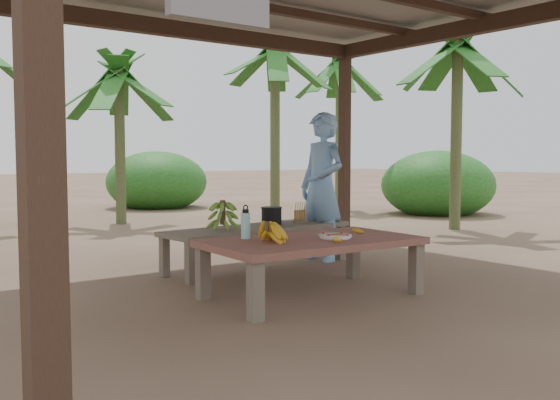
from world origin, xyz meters
TOP-DOWN VIEW (x-y plane):
  - ground at (0.00, 0.00)m, footprint 80.00×80.00m
  - work_table at (-0.05, -0.40)m, footprint 1.85×1.09m
  - bench at (0.38, 1.00)m, footprint 2.24×0.79m
  - ripe_banana_bunch at (-0.51, -0.39)m, footprint 0.34×0.30m
  - plate at (0.11, -0.51)m, footprint 0.28×0.28m
  - loose_banana_front at (-0.04, -0.71)m, footprint 0.15×0.09m
  - loose_banana_side at (0.53, -0.36)m, footprint 0.05×0.14m
  - water_flask at (-0.51, -0.08)m, footprint 0.08×0.08m
  - green_banana_stalk at (-0.10, 0.96)m, footprint 0.30×0.30m
  - cooking_pot at (0.57, 1.04)m, footprint 0.22×0.22m
  - skewer_rack at (0.93, 1.00)m, footprint 0.19×0.10m
  - woman at (1.23, 0.97)m, footprint 0.44×0.64m
  - banana_plant_ne at (3.42, 4.87)m, footprint 1.80×1.80m
  - banana_plant_n at (0.91, 6.06)m, footprint 1.80×1.80m
  - banana_plant_e at (4.98, 2.00)m, footprint 1.80×1.80m
  - banana_plant_far at (6.08, 6.04)m, footprint 1.80×1.80m

SIDE VIEW (x-z plane):
  - ground at x=0.00m, z-range 0.00..0.00m
  - bench at x=0.38m, z-range 0.17..0.62m
  - work_table at x=-0.05m, z-range 0.18..0.68m
  - plate at x=0.11m, z-range 0.50..0.54m
  - loose_banana_front at x=-0.04m, z-range 0.50..0.54m
  - loose_banana_side at x=0.53m, z-range 0.50..0.54m
  - cooking_pot at x=0.57m, z-range 0.45..0.64m
  - skewer_rack at x=0.93m, z-range 0.45..0.69m
  - ripe_banana_bunch at x=-0.51m, z-range 0.50..0.69m
  - green_banana_stalk at x=-0.10m, z-range 0.45..0.77m
  - water_flask at x=-0.51m, z-range 0.48..0.77m
  - woman at x=1.23m, z-range 0.00..1.70m
  - banana_plant_n at x=0.91m, z-range 0.97..3.87m
  - banana_plant_e at x=4.98m, z-range 1.14..4.39m
  - banana_plant_ne at x=3.42m, z-range 1.22..4.64m
  - banana_plant_far at x=6.08m, z-range 1.27..4.80m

